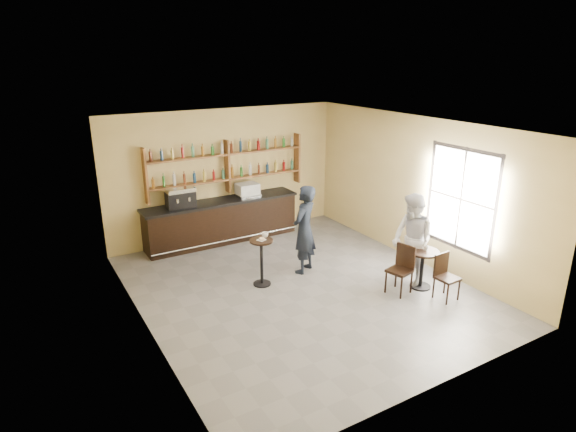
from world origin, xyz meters
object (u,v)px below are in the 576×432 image
bar_counter (222,221)px  chair_south (447,278)px  chair_west (399,270)px  pedestal_table (262,262)px  man_main (304,230)px  espresso_machine (180,197)px  pastry_case (247,190)px  patron_second (412,240)px  cafe_table (422,269)px

bar_counter → chair_south: size_ratio=4.38×
chair_west → pedestal_table: bearing=-142.1°
man_main → chair_west: man_main is taller
espresso_machine → man_main: man_main is taller
pastry_case → chair_west: size_ratio=0.57×
bar_counter → man_main: 2.67m
pedestal_table → patron_second: size_ratio=0.52×
bar_counter → cafe_table: bearing=-61.0°
chair_west → chair_south: 0.89m
pedestal_table → chair_west: bearing=-38.1°
pedestal_table → cafe_table: size_ratio=1.23×
chair_west → patron_second: bearing=99.9°
bar_counter → cafe_table: size_ratio=4.94×
bar_counter → pastry_case: pastry_case is taller
pastry_case → cafe_table: bearing=-75.8°
pastry_case → chair_west: bearing=-82.2°
espresso_machine → pastry_case: 1.72m
pedestal_table → patron_second: (2.61, -1.45, 0.45)m
bar_counter → patron_second: patron_second is taller
man_main → patron_second: man_main is taller
man_main → chair_west: (1.05, -1.77, -0.47)m
man_main → chair_south: bearing=92.4°
pastry_case → cafe_table: (1.69, -4.33, -0.82)m
patron_second → man_main: bearing=-125.3°
bar_counter → patron_second: (2.34, -4.07, 0.41)m
cafe_table → patron_second: (-0.06, 0.27, 0.54)m
man_main → patron_second: size_ratio=1.02×
cafe_table → espresso_machine: bearing=128.2°
pastry_case → pedestal_table: 2.89m
pedestal_table → patron_second: patron_second is taller
pastry_case → man_main: 2.53m
pastry_case → man_main: (0.08, -2.51, -0.26)m
bar_counter → pastry_case: bearing=0.0°
patron_second → bar_counter: bearing=-140.2°
chair_south → patron_second: patron_second is taller
espresso_machine → cafe_table: espresso_machine is taller
bar_counter → cafe_table: (2.40, -4.33, -0.13)m
pedestal_table → chair_south: (2.72, -2.32, -0.04)m
pastry_case → cafe_table: 4.72m
cafe_table → chair_west: 0.56m
bar_counter → chair_south: bearing=-63.6°
cafe_table → chair_west: (-0.55, 0.05, 0.08)m
pedestal_table → man_main: 1.17m
bar_counter → pedestal_table: size_ratio=4.02×
espresso_machine → bar_counter: bearing=4.0°
pedestal_table → chair_west: (2.12, -1.67, -0.01)m
bar_counter → espresso_machine: bearing=180.0°
pedestal_table → chair_south: 3.57m
bar_counter → patron_second: size_ratio=2.08×
cafe_table → bar_counter: bearing=119.0°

